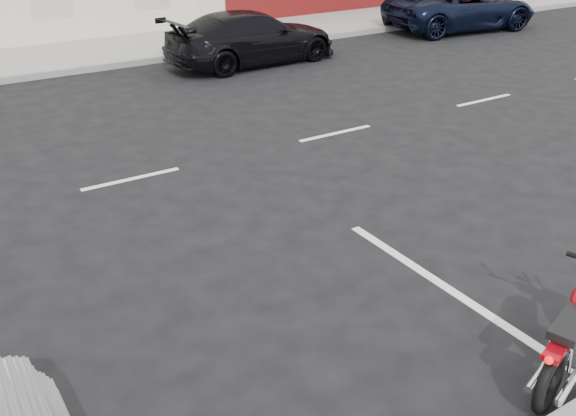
% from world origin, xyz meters
% --- Properties ---
extents(ground, '(120.00, 120.00, 0.00)m').
position_xyz_m(ground, '(0.00, 0.00, 0.00)').
color(ground, black).
rests_on(ground, ground).
extents(fire_hydrant, '(0.20, 0.20, 0.72)m').
position_xyz_m(fire_hydrant, '(12.00, 8.50, 0.53)').
color(fire_hydrant, beige).
rests_on(fire_hydrant, sidewalk_far).
extents(suv_far, '(5.31, 2.90, 1.41)m').
position_xyz_m(suv_far, '(11.35, 5.99, 0.70)').
color(suv_far, black).
rests_on(suv_far, ground).
extents(car_far, '(4.77, 2.19, 1.35)m').
position_xyz_m(car_far, '(3.36, 5.61, 0.68)').
color(car_far, black).
rests_on(car_far, ground).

